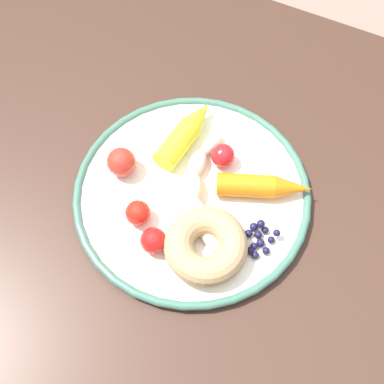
% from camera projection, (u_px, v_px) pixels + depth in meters
% --- Properties ---
extents(ground_plane, '(6.00, 6.00, 0.00)m').
position_uv_depth(ground_plane, '(180.00, 322.00, 1.36)').
color(ground_plane, gray).
extents(dining_table, '(1.10, 0.96, 0.75)m').
position_uv_depth(dining_table, '(172.00, 230.00, 0.77)').
color(dining_table, '#3E271D').
rests_on(dining_table, ground_plane).
extents(plate, '(0.35, 0.35, 0.02)m').
position_uv_depth(plate, '(192.00, 193.00, 0.70)').
color(plate, white).
rests_on(plate, dining_table).
extents(banana, '(0.11, 0.19, 0.03)m').
position_uv_depth(banana, '(199.00, 189.00, 0.68)').
color(banana, '#F7E5C0').
rests_on(banana, plate).
extents(carrot_orange, '(0.14, 0.08, 0.03)m').
position_uv_depth(carrot_orange, '(264.00, 187.00, 0.68)').
color(carrot_orange, orange).
rests_on(carrot_orange, plate).
extents(carrot_yellow, '(0.05, 0.13, 0.04)m').
position_uv_depth(carrot_yellow, '(186.00, 132.00, 0.72)').
color(carrot_yellow, yellow).
rests_on(carrot_yellow, plate).
extents(donut, '(0.13, 0.13, 0.04)m').
position_uv_depth(donut, '(206.00, 246.00, 0.63)').
color(donut, tan).
rests_on(donut, plate).
extents(blueberry_pile, '(0.05, 0.05, 0.02)m').
position_uv_depth(blueberry_pile, '(258.00, 238.00, 0.65)').
color(blueberry_pile, '#191638').
rests_on(blueberry_pile, plate).
extents(tomato_near, '(0.04, 0.04, 0.04)m').
position_uv_depth(tomato_near, '(153.00, 240.00, 0.64)').
color(tomato_near, red).
rests_on(tomato_near, plate).
extents(tomato_mid, '(0.04, 0.04, 0.04)m').
position_uv_depth(tomato_mid, '(121.00, 162.00, 0.69)').
color(tomato_mid, red).
rests_on(tomato_mid, plate).
extents(tomato_far, '(0.04, 0.04, 0.04)m').
position_uv_depth(tomato_far, '(223.00, 156.00, 0.70)').
color(tomato_far, red).
rests_on(tomato_far, plate).
extents(tomato_extra, '(0.04, 0.04, 0.04)m').
position_uv_depth(tomato_extra, '(138.00, 213.00, 0.66)').
color(tomato_extra, red).
rests_on(tomato_extra, plate).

